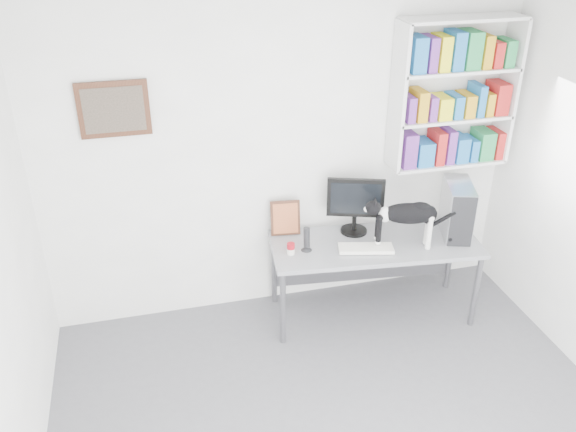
{
  "coord_description": "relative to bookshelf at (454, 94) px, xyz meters",
  "views": [
    {
      "loc": [
        -1.12,
        -2.54,
        3.31
      ],
      "look_at": [
        -0.09,
        1.53,
        1.08
      ],
      "focal_mm": 38.0,
      "sensor_mm": 36.0,
      "label": 1
    }
  ],
  "objects": [
    {
      "name": "room",
      "position": [
        -1.4,
        -1.85,
        -0.5
      ],
      "size": [
        4.01,
        4.01,
        2.7
      ],
      "color": "#59595F",
      "rests_on": "ground"
    },
    {
      "name": "bookshelf",
      "position": [
        0.0,
        0.0,
        0.0
      ],
      "size": [
        1.03,
        0.28,
        1.24
      ],
      "primitive_type": "cube",
      "color": "silver",
      "rests_on": "room"
    },
    {
      "name": "wall_art",
      "position": [
        -2.7,
        0.12,
        0.05
      ],
      "size": [
        0.52,
        0.04,
        0.42
      ],
      "primitive_type": "cube",
      "color": "#472717",
      "rests_on": "room"
    },
    {
      "name": "desk",
      "position": [
        -0.73,
        -0.31,
        -1.49
      ],
      "size": [
        1.8,
        0.86,
        0.72
      ],
      "primitive_type": "cube",
      "rotation": [
        0.0,
        0.0,
        -0.11
      ],
      "color": "gray",
      "rests_on": "room"
    },
    {
      "name": "monitor",
      "position": [
        -0.85,
        -0.09,
        -0.87
      ],
      "size": [
        0.53,
        0.37,
        0.51
      ],
      "primitive_type": "cube",
      "rotation": [
        0.0,
        0.0,
        -0.33
      ],
      "color": "black",
      "rests_on": "desk"
    },
    {
      "name": "keyboard",
      "position": [
        -0.85,
        -0.41,
        -1.11
      ],
      "size": [
        0.47,
        0.27,
        0.03
      ],
      "primitive_type": "cube",
      "rotation": [
        0.0,
        0.0,
        -0.24
      ],
      "color": "white",
      "rests_on": "desk"
    },
    {
      "name": "pc_tower",
      "position": [
        -0.02,
        -0.33,
        -0.9
      ],
      "size": [
        0.34,
        0.5,
        0.46
      ],
      "primitive_type": "cube",
      "rotation": [
        0.0,
        0.0,
        -0.31
      ],
      "color": "silver",
      "rests_on": "desk"
    },
    {
      "name": "speaker",
      "position": [
        -1.32,
        -0.29,
        -1.02
      ],
      "size": [
        0.1,
        0.1,
        0.21
      ],
      "primitive_type": "cylinder",
      "rotation": [
        0.0,
        0.0,
        -0.12
      ],
      "color": "black",
      "rests_on": "desk"
    },
    {
      "name": "leaning_print",
      "position": [
        -1.42,
        0.02,
        -0.97
      ],
      "size": [
        0.26,
        0.13,
        0.31
      ],
      "primitive_type": "cube",
      "rotation": [
        0.0,
        0.0,
        -0.12
      ],
      "color": "#472717",
      "rests_on": "desk"
    },
    {
      "name": "soup_can",
      "position": [
        -1.46,
        -0.31,
        -1.08
      ],
      "size": [
        0.09,
        0.09,
        0.1
      ],
      "primitive_type": "cylinder",
      "rotation": [
        0.0,
        0.0,
        -0.41
      ],
      "color": "#A00D19",
      "rests_on": "desk"
    },
    {
      "name": "cat",
      "position": [
        -0.53,
        -0.42,
        -0.92
      ],
      "size": [
        0.69,
        0.34,
        0.41
      ],
      "primitive_type": null,
      "rotation": [
        0.0,
        0.0,
        -0.26
      ],
      "color": "black",
      "rests_on": "desk"
    }
  ]
}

